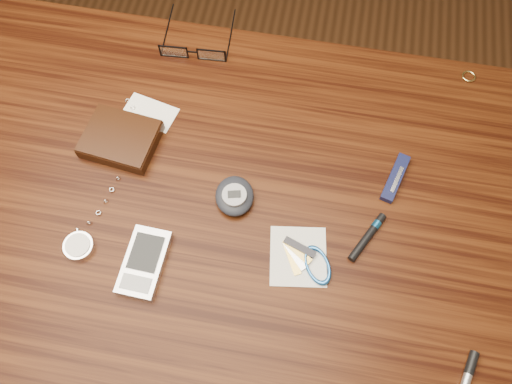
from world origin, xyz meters
TOP-DOWN VIEW (x-y plane):
  - ground at (0.00, 0.00)m, footprint 3.80×3.80m
  - desk at (0.00, 0.00)m, footprint 1.00×0.70m
  - wallet_and_card at (-0.18, 0.08)m, footprint 0.14×0.15m
  - eyeglasses at (-0.11, 0.28)m, footprint 0.13×0.13m
  - gold_ring at (0.37, 0.32)m, footprint 0.03×0.03m
  - pocket_watch at (-0.19, -0.09)m, footprint 0.06×0.29m
  - pda_phone at (-0.09, -0.11)m, footprint 0.06×0.11m
  - pedometer at (0.02, 0.02)m, footprint 0.07×0.08m
  - notepad_keys at (0.14, -0.06)m, footprint 0.11×0.10m
  - pocket_knife at (0.26, 0.09)m, footprint 0.04×0.09m
  - black_blue_pen at (0.23, -0.01)m, footprint 0.05×0.08m

SIDE VIEW (x-z plane):
  - ground at x=0.00m, z-range 0.00..0.00m
  - desk at x=0.00m, z-range 0.27..1.02m
  - gold_ring at x=0.37m, z-range 0.75..0.75m
  - notepad_keys at x=0.14m, z-range 0.75..0.76m
  - pocket_knife at x=0.26m, z-range 0.75..0.76m
  - pocket_watch at x=-0.19m, z-range 0.75..0.76m
  - black_blue_pen at x=0.23m, z-range 0.75..0.76m
  - pda_phone at x=-0.09m, z-range 0.75..0.77m
  - eyeglasses at x=-0.11m, z-range 0.75..0.77m
  - pedometer at x=0.02m, z-range 0.75..0.78m
  - wallet_and_card at x=-0.18m, z-range 0.75..0.77m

